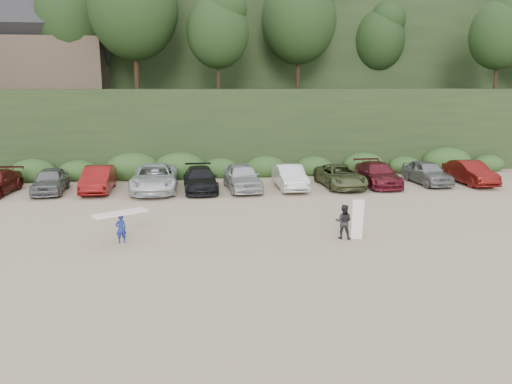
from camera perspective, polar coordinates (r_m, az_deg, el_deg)
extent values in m
plane|color=tan|center=(21.00, -4.05, -5.31)|extent=(120.00, 120.00, 0.00)
cube|color=black|center=(42.15, -5.83, 7.58)|extent=(80.00, 14.00, 6.00)
cube|color=black|center=(60.05, -6.41, 13.66)|extent=(90.00, 30.00, 16.00)
ellipsoid|color=black|center=(42.29, -6.07, 18.44)|extent=(66.00, 12.00, 10.00)
cube|color=#2B491E|center=(34.98, -6.32, 2.69)|extent=(46.20, 2.00, 1.20)
cube|color=brown|center=(45.39, -21.81, 13.44)|extent=(8.00, 6.00, 4.00)
imported|color=slate|center=(32.05, -22.46, 1.22)|extent=(2.04, 4.42, 1.47)
imported|color=maroon|center=(31.43, -17.58, 1.41)|extent=(1.63, 4.58, 1.50)
imported|color=silver|center=(30.70, -11.53, 1.59)|extent=(2.69, 5.78, 1.60)
imported|color=black|center=(30.41, -6.40, 1.47)|extent=(2.17, 4.92, 1.41)
imported|color=#B2B3B7|center=(30.43, -1.59, 1.76)|extent=(2.31, 4.92, 1.63)
imported|color=silver|center=(30.82, 3.88, 1.72)|extent=(1.64, 4.50, 1.48)
imported|color=#4B5531|center=(31.76, 9.62, 1.80)|extent=(2.50, 5.05, 1.38)
imported|color=maroon|center=(32.75, 13.71, 2.00)|extent=(2.12, 5.04, 1.45)
imported|color=slate|center=(34.19, 18.96, 2.15)|extent=(2.02, 4.53, 1.51)
imported|color=#5B0F0D|center=(35.15, 23.28, 2.05)|extent=(1.69, 4.55, 1.49)
imported|color=navy|center=(20.93, -15.18, -4.09)|extent=(0.50, 0.43, 1.18)
cube|color=silver|center=(20.76, -15.28, -2.34)|extent=(2.15, 1.62, 0.09)
imported|color=black|center=(21.06, 9.98, -3.35)|extent=(0.87, 0.79, 1.46)
cube|color=white|center=(20.98, 11.51, -3.10)|extent=(0.50, 0.28, 1.72)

